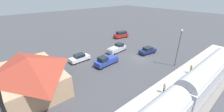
% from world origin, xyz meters
% --- Properties ---
extents(ground_plane, '(200.00, 200.00, 0.00)m').
position_xyz_m(ground_plane, '(0.00, 0.00, 0.00)').
color(ground_plane, '#424247').
extents(railway_track, '(4.80, 70.00, 0.30)m').
position_xyz_m(railway_track, '(-14.00, 0.00, 0.09)').
color(railway_track, slate).
rests_on(railway_track, ground).
extents(platform, '(3.20, 46.00, 0.30)m').
position_xyz_m(platform, '(-10.00, 0.00, 0.15)').
color(platform, '#B7B2A8').
rests_on(platform, ground).
extents(station_building, '(12.76, 8.74, 5.55)m').
position_xyz_m(station_building, '(4.00, 22.00, 2.88)').
color(station_building, tan).
rests_on(station_building, ground).
extents(pedestrian_on_platform, '(0.36, 0.36, 1.71)m').
position_xyz_m(pedestrian_on_platform, '(-10.50, 7.41, 1.28)').
color(pedestrian_on_platform, '#333338').
rests_on(pedestrian_on_platform, platform).
extents(pedestrian_waiting_far, '(0.36, 0.36, 1.71)m').
position_xyz_m(pedestrian_waiting_far, '(-10.73, -1.59, 1.28)').
color(pedestrian_waiting_far, '#333338').
rests_on(pedestrian_waiting_far, platform).
extents(pickup_blue, '(2.26, 5.50, 2.14)m').
position_xyz_m(pickup_blue, '(2.68, 8.10, 1.03)').
color(pickup_blue, '#283D9E').
rests_on(pickup_blue, ground).
extents(suv_red, '(2.80, 5.17, 2.22)m').
position_xyz_m(suv_red, '(14.69, -8.06, 1.15)').
color(suv_red, red).
rests_on(suv_red, ground).
extents(sedan_navy, '(2.50, 4.73, 1.74)m').
position_xyz_m(sedan_navy, '(0.55, -3.62, 0.88)').
color(sedan_navy, navy).
rests_on(sedan_navy, ground).
extents(pickup_silver, '(2.48, 5.57, 2.14)m').
position_xyz_m(pickup_silver, '(6.42, 1.52, 1.03)').
color(pickup_silver, silver).
rests_on(pickup_silver, ground).
extents(sedan_white, '(1.95, 4.54, 1.74)m').
position_xyz_m(sedan_white, '(7.95, 11.54, 0.88)').
color(sedan_white, white).
rests_on(sedan_white, ground).
extents(light_pole_near_platform, '(0.44, 0.44, 7.90)m').
position_xyz_m(light_pole_near_platform, '(-7.20, -2.61, 4.96)').
color(light_pole_near_platform, '#515156').
rests_on(light_pole_near_platform, ground).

